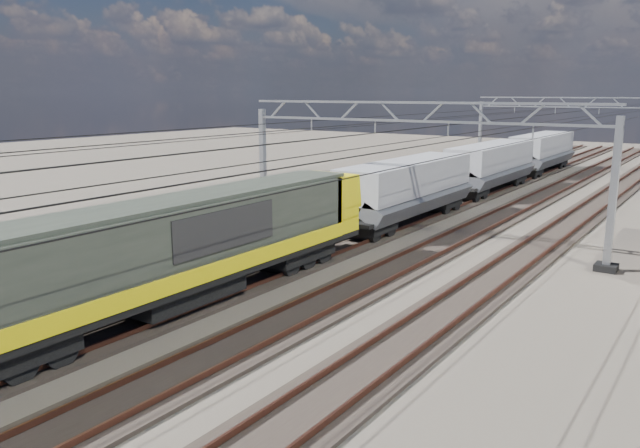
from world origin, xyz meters
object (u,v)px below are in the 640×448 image
Objects in this scene: catenary_gantry_far at (575,131)px; hopper_wagon_mid at (491,164)px; locomotive at (179,246)px; hopper_wagon_lead at (407,186)px; catenary_gantry_mid at (409,166)px; hopper_wagon_third at (542,150)px.

hopper_wagon_mid is (-2.00, -17.87, -1.67)m from catenary_gantry_far.
hopper_wagon_lead is (-0.00, 17.70, -0.09)m from locomotive.
hopper_wagon_mid is (-0.00, 31.90, -0.09)m from locomotive.
catenary_gantry_mid is 4.72m from hopper_wagon_lead.
locomotive is (-2.00, -13.76, -1.58)m from catenary_gantry_mid.
hopper_wagon_mid is 1.00× the size of hopper_wagon_third.
catenary_gantry_mid is at bearing 81.73° from locomotive.
catenary_gantry_mid reaches higher than hopper_wagon_mid.
hopper_wagon_third is at bearing 90.00° from hopper_wagon_mid.
locomotive reaches higher than hopper_wagon_lead.
catenary_gantry_far is at bearing 86.43° from hopper_wagon_lead.
locomotive is at bearing -98.27° from catenary_gantry_mid.
hopper_wagon_lead is 1.00× the size of hopper_wagon_mid.
hopper_wagon_mid is at bearing 90.00° from locomotive.
hopper_wagon_mid is (-2.00, 18.13, -1.67)m from catenary_gantry_mid.
hopper_wagon_mid and hopper_wagon_third have the same top height.
hopper_wagon_third is (0.00, 14.20, 0.00)m from hopper_wagon_mid.
catenary_gantry_mid is 1.53× the size of hopper_wagon_mid.
catenary_gantry_mid is 0.94× the size of locomotive.
hopper_wagon_lead is 28.40m from hopper_wagon_third.
hopper_wagon_lead is 14.20m from hopper_wagon_mid.
hopper_wagon_lead is at bearing -90.00° from hopper_wagon_third.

